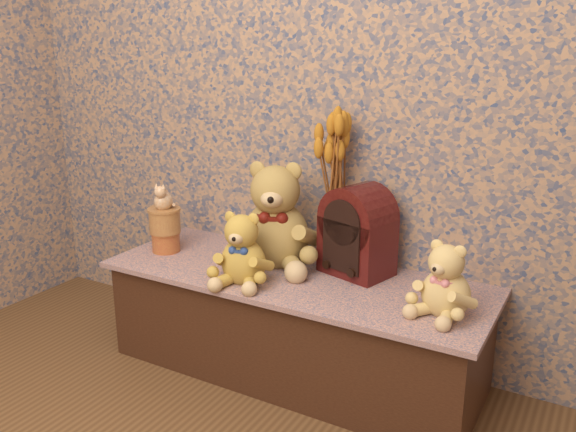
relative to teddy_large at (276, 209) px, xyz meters
name	(u,v)px	position (x,y,z in m)	size (l,w,h in m)	color
display_shelf	(294,323)	(0.12, -0.07, -0.42)	(1.46, 0.54, 0.40)	#374671
teddy_large	(276,209)	(0.00, 0.00, 0.00)	(0.34, 0.41, 0.43)	olive
teddy_medium	(243,244)	(-0.01, -0.22, -0.08)	(0.22, 0.26, 0.28)	gold
teddy_small	(447,276)	(0.70, -0.13, -0.09)	(0.21, 0.24, 0.26)	tan
cathedral_radio	(358,230)	(0.32, 0.06, -0.05)	(0.25, 0.18, 0.34)	#3C0B0B
ceramic_vase	(334,241)	(0.20, 0.09, -0.12)	(0.12, 0.12, 0.19)	tan
dried_stalks	(336,167)	(0.20, 0.09, 0.17)	(0.20, 0.20, 0.39)	#B86F1D
biscuit_tin_lower	(166,242)	(-0.47, -0.11, -0.18)	(0.11, 0.11, 0.08)	#CE8A3C
biscuit_tin_upper	(165,221)	(-0.47, -0.11, -0.09)	(0.13, 0.13, 0.10)	#DBB060
cat_figurine	(163,195)	(-0.47, -0.11, 0.02)	(0.08, 0.09, 0.11)	silver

